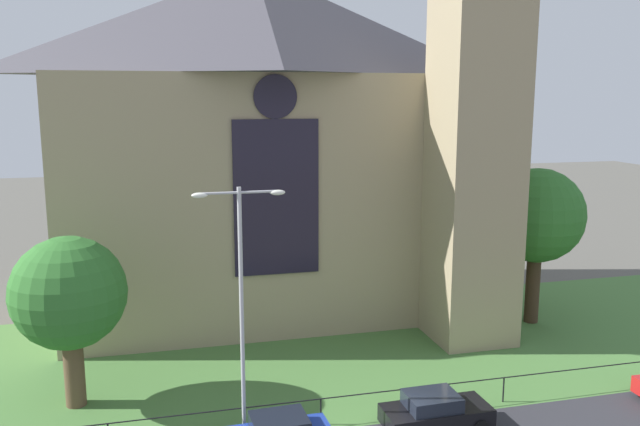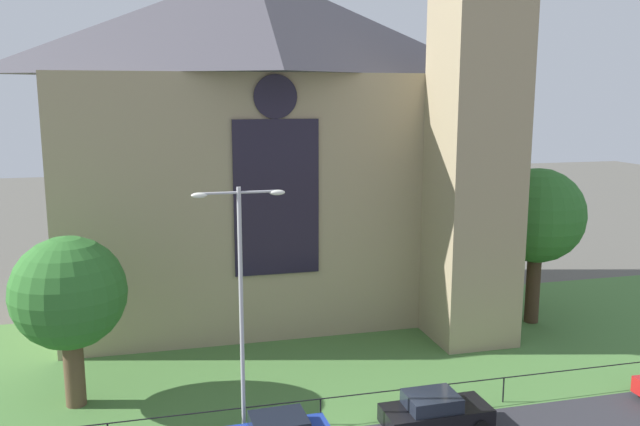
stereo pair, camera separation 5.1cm
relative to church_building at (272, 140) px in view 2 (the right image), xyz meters
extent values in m
plane|color=#56544C|center=(1.49, -7.15, -10.27)|extent=(160.00, 160.00, 0.00)
cube|color=#477538|center=(1.49, -9.15, -10.27)|extent=(120.00, 20.00, 0.01)
cube|color=tan|center=(-0.77, 0.63, -3.27)|extent=(22.00, 12.00, 14.00)
pyramid|color=#47444C|center=(-0.77, 0.63, 6.73)|extent=(22.00, 12.00, 6.00)
cube|color=black|center=(-0.77, -5.42, -2.57)|extent=(4.40, 0.16, 8.00)
cylinder|color=black|center=(-0.77, -5.42, 2.53)|extent=(2.20, 0.15, 2.20)
cube|color=tan|center=(9.23, -7.37, -1.27)|extent=(4.00, 4.00, 18.00)
cylinder|color=black|center=(-0.77, -14.65, -9.17)|extent=(32.04, 0.05, 0.05)
cylinder|color=black|center=(-0.77, -14.65, -9.72)|extent=(0.07, 0.07, 1.10)
cylinder|color=black|center=(7.24, -14.65, -9.72)|extent=(0.06, 0.07, 1.10)
cylinder|color=brown|center=(-10.35, -10.48, -8.69)|extent=(0.84, 0.84, 3.17)
sphere|color=#2D6B28|center=(-10.35, -10.48, -5.35)|extent=(4.68, 4.68, 4.68)
cylinder|color=#423021|center=(13.93, -6.00, -8.14)|extent=(0.80, 0.80, 4.26)
sphere|color=#2D6B28|center=(13.93, -6.00, -4.03)|extent=(5.31, 5.31, 5.31)
cylinder|color=#B2B2B7|center=(-3.82, -14.75, -5.45)|extent=(0.16, 0.16, 9.64)
cylinder|color=#B2B2B7|center=(-4.52, -14.75, -0.83)|extent=(1.40, 0.10, 0.10)
cylinder|color=#B2B2B7|center=(-3.12, -14.75, -0.83)|extent=(1.40, 0.10, 0.10)
ellipsoid|color=white|center=(-5.22, -14.75, -0.88)|extent=(0.57, 0.26, 0.20)
ellipsoid|color=white|center=(-2.42, -14.75, -0.88)|extent=(0.57, 0.26, 0.20)
cube|color=black|center=(-2.77, -16.44, -9.04)|extent=(2.06, 1.68, 0.55)
cube|color=black|center=(3.49, -16.12, -9.66)|extent=(4.23, 1.87, 0.70)
cube|color=black|center=(3.29, -16.12, -9.04)|extent=(2.03, 1.63, 0.55)
cylinder|color=black|center=(4.95, -15.19, -9.95)|extent=(0.64, 0.23, 0.64)
cylinder|color=black|center=(2.01, -15.24, -9.95)|extent=(0.64, 0.23, 0.64)
camera|label=1|loc=(-6.66, -37.83, 2.61)|focal=36.61mm
camera|label=2|loc=(-6.61, -37.85, 2.61)|focal=36.61mm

